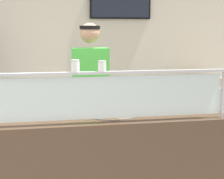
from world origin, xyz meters
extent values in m
cube|color=silver|center=(1.05, 2.56, 1.35)|extent=(6.49, 0.08, 2.70)
cube|color=black|center=(1.61, 2.49, 2.06)|extent=(0.90, 0.04, 0.42)
cube|color=#1E2333|center=(1.61, 2.47, 2.06)|extent=(0.85, 0.01, 0.37)
cube|color=#4C3828|center=(1.05, 0.36, 0.47)|extent=(2.09, 0.72, 0.95)
cylinder|color=#B2B5BC|center=(1.99, 0.06, 1.16)|extent=(0.02, 0.02, 0.42)
cube|color=silver|center=(1.05, 0.06, 1.16)|extent=(1.83, 0.01, 0.34)
cube|color=#B2B5BC|center=(1.05, 0.06, 1.36)|extent=(1.89, 0.06, 0.02)
cylinder|color=#9EA0A8|center=(1.10, 0.33, 0.96)|extent=(0.44, 0.44, 0.01)
cylinder|color=tan|center=(1.10, 0.33, 0.97)|extent=(0.42, 0.42, 0.02)
cylinder|color=gold|center=(1.10, 0.33, 0.98)|extent=(0.36, 0.36, 0.01)
cube|color=#ADAFB7|center=(1.13, 0.31, 0.99)|extent=(0.15, 0.29, 0.01)
cylinder|color=white|center=(0.77, 0.06, 1.40)|extent=(0.06, 0.06, 0.08)
cylinder|color=white|center=(0.77, 0.06, 1.39)|extent=(0.05, 0.05, 0.05)
cylinder|color=silver|center=(0.77, 0.06, 1.45)|extent=(0.06, 0.06, 0.02)
cylinder|color=white|center=(0.98, 0.06, 1.40)|extent=(0.06, 0.06, 0.07)
cylinder|color=red|center=(0.98, 0.06, 1.39)|extent=(0.05, 0.05, 0.04)
cylinder|color=silver|center=(0.98, 0.06, 1.44)|extent=(0.06, 0.06, 0.02)
cylinder|color=#23232D|center=(0.88, 1.04, 0.47)|extent=(0.13, 0.13, 0.95)
cylinder|color=#23232D|center=(1.10, 1.04, 0.47)|extent=(0.13, 0.13, 0.95)
cube|color=#4CD14C|center=(0.99, 1.04, 1.23)|extent=(0.38, 0.21, 0.55)
sphere|color=tan|center=(0.99, 1.04, 1.66)|extent=(0.21, 0.21, 0.21)
cylinder|color=black|center=(0.99, 1.04, 1.71)|extent=(0.21, 0.21, 0.04)
cylinder|color=tan|center=(1.17, 0.82, 1.13)|extent=(0.08, 0.34, 0.08)
cube|color=#B7BABF|center=(2.79, 2.07, 0.45)|extent=(0.70, 0.55, 0.89)
cube|color=tan|center=(2.80, 2.07, 0.91)|extent=(0.45, 0.45, 0.04)
cube|color=tan|center=(2.77, 2.07, 0.96)|extent=(0.43, 0.43, 0.04)
cube|color=tan|center=(2.78, 2.07, 1.00)|extent=(0.43, 0.43, 0.04)
camera|label=1|loc=(0.59, -2.54, 1.67)|focal=54.62mm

